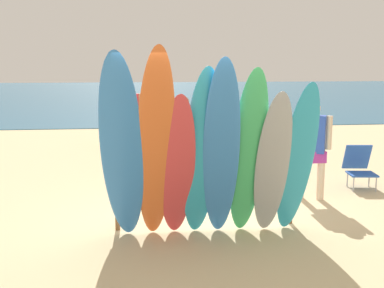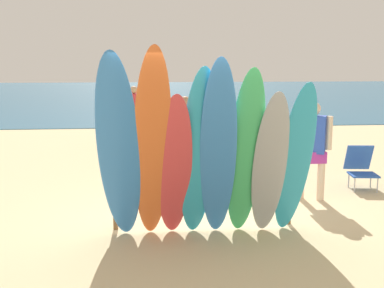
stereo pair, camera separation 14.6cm
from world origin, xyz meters
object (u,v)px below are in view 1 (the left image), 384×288
surfboard_teal_7 (297,160)px  beachgoer_photographing (217,110)px  surfboard_blue_4 (221,152)px  surfboard_teal_3 (201,155)px  surfboard_orange_1 (156,148)px  surfboard_red_2 (177,168)px  beachgoer_near_rack (131,110)px  beach_chair_red (359,165)px  surfboard_blue_0 (122,151)px  beachgoer_strolling (117,112)px  beachgoer_by_water (184,130)px  surfboard_rack (206,190)px  surfboard_grey_6 (273,165)px  beachgoer_midbeach (312,144)px  surfboard_green_5 (248,155)px

surfboard_teal_7 → beachgoer_photographing: 7.76m
surfboard_blue_4 → surfboard_teal_3: bearing=169.9°
surfboard_orange_1 → surfboard_red_2: (0.29, 0.13, -0.29)m
beachgoer_near_rack → beach_chair_red: size_ratio=2.06×
surfboard_blue_0 → surfboard_teal_3: 1.04m
beachgoer_strolling → surfboard_orange_1: bearing=-69.9°
surfboard_orange_1 → beachgoer_by_water: 4.11m
surfboard_rack → surfboard_blue_0: size_ratio=0.99×
surfboard_rack → surfboard_teal_7: 1.40m
surfboard_teal_3 → surfboard_grey_6: (0.97, -0.00, -0.16)m
surfboard_grey_6 → beachgoer_photographing: (0.54, 7.76, -0.02)m
beachgoer_midbeach → beachgoer_by_water: beachgoer_midbeach is taller
surfboard_rack → surfboard_blue_4: (0.11, -0.62, 0.68)m
surfboard_grey_6 → surfboard_teal_7: 0.35m
surfboard_blue_4 → surfboard_green_5: surfboard_blue_4 is taller
surfboard_orange_1 → surfboard_green_5: size_ratio=1.13×
surfboard_red_2 → beach_chair_red: size_ratio=2.64×
surfboard_blue_4 → beachgoer_strolling: bearing=107.4°
surfboard_blue_0 → surfboard_teal_3: size_ratio=1.09×
surfboard_red_2 → surfboard_grey_6: (1.29, -0.01, 0.01)m
surfboard_orange_1 → beachgoer_strolling: size_ratio=1.60×
surfboard_red_2 → surfboard_teal_7: size_ratio=0.95×
beach_chair_red → surfboard_blue_0: bearing=-142.6°
surfboard_teal_7 → beachgoer_midbeach: (0.87, 1.78, -0.09)m
surfboard_rack → surfboard_blue_4: surfboard_blue_4 is taller
surfboard_blue_0 → surfboard_green_5: size_ratio=1.10×
surfboard_grey_6 → surfboard_blue_0: bearing=-177.2°
surfboard_blue_0 → surfboard_grey_6: size_ratio=1.26×
beachgoer_by_water → beachgoer_midbeach: bearing=-41.5°
surfboard_teal_7 → surfboard_red_2: bearing=174.6°
surfboard_teal_3 → surfboard_grey_6: 0.98m
beachgoer_near_rack → surfboard_blue_0: bearing=71.1°
surfboard_rack → beach_chair_red: size_ratio=3.29×
surfboard_red_2 → beachgoer_photographing: bearing=74.6°
surfboard_teal_7 → surfboard_teal_3: bearing=175.1°
beach_chair_red → beachgoer_midbeach: bearing=-143.2°
beachgoer_strolling → surfboard_teal_7: bearing=-56.1°
beachgoer_by_water → beachgoer_photographing: bearing=75.2°
beachgoer_midbeach → beachgoer_photographing: 6.01m
surfboard_grey_6 → beachgoer_photographing: bearing=85.9°
surfboard_blue_0 → surfboard_red_2: surfboard_blue_0 is taller
surfboard_red_2 → beachgoer_midbeach: (2.50, 1.77, -0.02)m
beachgoer_by_water → surfboard_red_2: bearing=-92.2°
beachgoer_strolling → beachgoer_by_water: (1.55, -3.68, -0.03)m
surfboard_teal_3 → surfboard_green_5: (0.63, -0.00, -0.01)m
surfboard_teal_3 → beachgoer_strolling: surfboard_teal_3 is taller
beachgoer_photographing → surfboard_orange_1: bearing=50.5°
surfboard_blue_4 → beachgoer_photographing: size_ratio=1.49×
surfboard_orange_1 → surfboard_teal_3: surfboard_orange_1 is taller
beach_chair_red → surfboard_green_5: bearing=-131.0°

